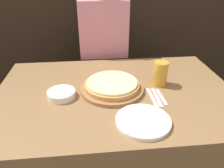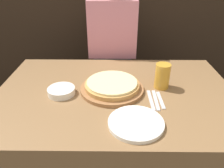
{
  "view_description": "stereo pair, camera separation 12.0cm",
  "coord_description": "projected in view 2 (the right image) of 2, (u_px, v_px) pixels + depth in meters",
  "views": [
    {
      "loc": [
        -0.13,
        -1.04,
        1.34
      ],
      "look_at": [
        -0.02,
        0.01,
        0.76
      ],
      "focal_mm": 35.0,
      "sensor_mm": 36.0,
      "label": 1
    },
    {
      "loc": [
        -0.01,
        -1.04,
        1.34
      ],
      "look_at": [
        -0.02,
        0.01,
        0.76
      ],
      "focal_mm": 35.0,
      "sensor_mm": 36.0,
      "label": 2
    }
  ],
  "objects": [
    {
      "name": "spoon",
      "position": [
        161.0,
        100.0,
        1.13
      ],
      "size": [
        0.02,
        0.16,
        0.0
      ],
      "color": "silver",
      "rests_on": "dining_table"
    },
    {
      "name": "dinner_knife",
      "position": [
        156.0,
        100.0,
        1.13
      ],
      "size": [
        0.02,
        0.19,
        0.0
      ],
      "color": "silver",
      "rests_on": "dining_table"
    },
    {
      "name": "side_bowl",
      "position": [
        61.0,
        91.0,
        1.18
      ],
      "size": [
        0.15,
        0.15,
        0.04
      ],
      "color": "white",
      "rests_on": "dining_table"
    },
    {
      "name": "pizza_on_board",
      "position": [
        112.0,
        86.0,
        1.21
      ],
      "size": [
        0.35,
        0.35,
        0.06
      ],
      "color": "#99663D",
      "rests_on": "dining_table"
    },
    {
      "name": "dining_table",
      "position": [
        115.0,
        139.0,
        1.39
      ],
      "size": [
        1.33,
        0.89,
        0.72
      ],
      "color": "olive",
      "rests_on": "ground_plane"
    },
    {
      "name": "beer_glass",
      "position": [
        162.0,
        75.0,
        1.21
      ],
      "size": [
        0.08,
        0.08,
        0.14
      ],
      "color": "gold",
      "rests_on": "dining_table"
    },
    {
      "name": "fork",
      "position": [
        151.0,
        100.0,
        1.13
      ],
      "size": [
        0.02,
        0.19,
        0.0
      ],
      "color": "silver",
      "rests_on": "dining_table"
    },
    {
      "name": "dinner_plate",
      "position": [
        136.0,
        123.0,
        0.96
      ],
      "size": [
        0.25,
        0.25,
        0.02
      ],
      "color": "white",
      "rests_on": "dining_table"
    },
    {
      "name": "diner_person",
      "position": [
        112.0,
        62.0,
        1.79
      ],
      "size": [
        0.36,
        0.2,
        1.29
      ],
      "color": "#33333D",
      "rests_on": "ground_plane"
    }
  ]
}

